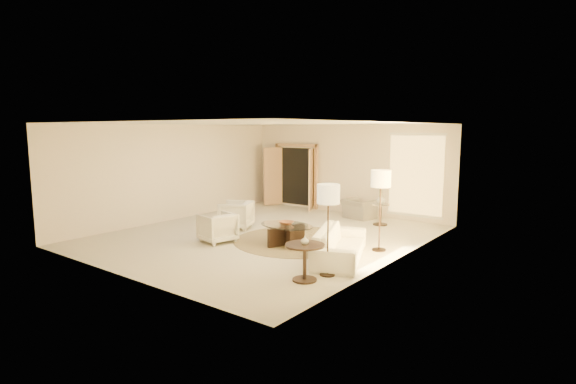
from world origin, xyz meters
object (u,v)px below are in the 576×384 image
Objects in this scene: armchair_right at (217,226)px; side_table at (380,212)px; end_table at (305,256)px; bowl at (286,223)px; side_vase at (381,199)px; sofa at (340,244)px; coffee_table at (286,232)px; accent_chair at (359,206)px; floor_lamp_far at (328,198)px; end_vase at (305,240)px; armchair_left at (236,214)px; floor_lamp_near at (381,182)px.

armchair_right reaches higher than side_table.
end_table is 2.15× the size of bowl.
side_vase is at bearing 164.29° from armchair_right.
coffee_table is (-1.56, 0.22, -0.02)m from sofa.
accent_chair is 0.52× the size of floor_lamp_far.
armchair_left is at bearing 149.15° from end_vase.
floor_lamp_near is 11.78× the size of end_vase.
accent_chair is at bearing 92.88° from bowl.
accent_chair is 1.26× the size of end_table.
accent_chair is at bearing 0.95° from sofa.
floor_lamp_near is (1.91, 0.88, 1.21)m from coffee_table.
floor_lamp_far reaches higher than coffee_table.
end_table is 0.39× the size of floor_lamp_near.
side_vase is at bearing 101.09° from end_table.
accent_chair is at bearing 177.06° from armchair_right.
accent_chair is 3.84m from coffee_table.
floor_lamp_near reaches higher than coffee_table.
coffee_table is 3.46m from side_vase.
end_vase is (3.24, -1.00, 0.35)m from armchair_right.
armchair_left is at bearing 70.29° from accent_chair.
accent_chair is at bearing 122.76° from armchair_left.
floor_lamp_far is at bearing -90.00° from floor_lamp_near.
end_table is (1.74, -1.75, 0.15)m from coffee_table.
end_vase is at bearing -78.91° from side_table.
end_vase reaches higher than accent_chair.
bowl is 1.27× the size of side_vase.
coffee_table is 2.74× the size of side_table.
sofa is 1.56m from floor_lamp_far.
bowl is at bearing 129.39° from armchair_right.
side_table is 1.85× the size of bowl.
coffee_table is at bearing 129.39° from armchair_right.
side_vase is at bearing 107.58° from armchair_left.
side_vase reaches higher than coffee_table.
floor_lamp_near is at bearing -40.00° from sofa.
end_vase reaches higher than sofa.
armchair_right is at bearing -118.63° from side_vase.
sofa is at bearing 51.62° from armchair_left.
end_table is (0.18, -1.53, 0.13)m from sofa.
end_table is at bearing -78.91° from side_vase.
side_table is at bearing 77.52° from coffee_table.
accent_chair is 3.80m from floor_lamp_near.
side_vase is at bearing 115.16° from floor_lamp_near.
armchair_left is at bearing -136.17° from side_vase.
sofa is at bearing 108.62° from floor_lamp_far.
side_vase reaches higher than armchair_right.
armchair_right reaches higher than coffee_table.
end_vase is (1.74, -1.75, 0.21)m from bowl.
coffee_table is 0.22m from bowl.
sofa is 1.58m from coffee_table.
coffee_table is 2.51m from end_vase.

